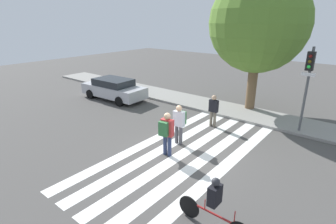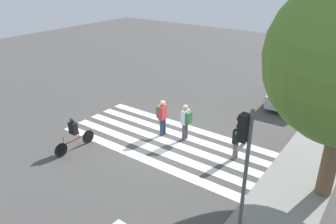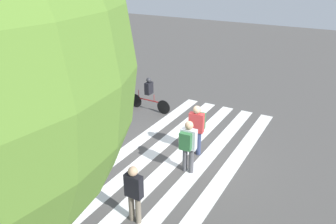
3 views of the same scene
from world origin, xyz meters
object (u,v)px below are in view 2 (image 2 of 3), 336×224
object	(u,v)px
pedestrian_adult_blue_shirt	(186,120)
car_parked_dark_suv	(292,92)
traffic_light	(244,148)
pedestrian_child_with_backpack	(237,139)
cyclist_mid_street	(74,133)
pedestrian_adult_tall_backpack	(162,115)

from	to	relation	value
pedestrian_adult_blue_shirt	car_parked_dark_suv	world-z (taller)	pedestrian_adult_blue_shirt
pedestrian_adult_blue_shirt	car_parked_dark_suv	size ratio (longest dim) A/B	0.38
traffic_light	pedestrian_child_with_backpack	world-z (taller)	traffic_light
pedestrian_adult_blue_shirt	pedestrian_child_with_backpack	bearing A→B (deg)	-97.79
cyclist_mid_street	pedestrian_adult_tall_backpack	bearing A→B (deg)	146.83
pedestrian_child_with_backpack	cyclist_mid_street	size ratio (longest dim) A/B	0.77
pedestrian_child_with_backpack	cyclist_mid_street	xyz separation A→B (m)	(3.64, -6.31, -0.10)
car_parked_dark_suv	traffic_light	bearing A→B (deg)	6.08
pedestrian_adult_tall_backpack	cyclist_mid_street	world-z (taller)	pedestrian_adult_tall_backpack
pedestrian_adult_tall_backpack	pedestrian_adult_blue_shirt	bearing A→B (deg)	94.20
traffic_light	pedestrian_adult_blue_shirt	world-z (taller)	traffic_light
traffic_light	pedestrian_adult_blue_shirt	distance (m)	6.29
pedestrian_child_with_backpack	pedestrian_adult_tall_backpack	bearing A→B (deg)	91.44
pedestrian_adult_tall_backpack	cyclist_mid_street	xyz separation A→B (m)	(3.54, -2.36, -0.23)
pedestrian_adult_blue_shirt	pedestrian_adult_tall_backpack	distance (m)	1.26
pedestrian_adult_tall_backpack	car_parked_dark_suv	xyz separation A→B (m)	(-8.01, 3.94, -0.34)
cyclist_mid_street	car_parked_dark_suv	bearing A→B (deg)	151.91
pedestrian_child_with_backpack	pedestrian_adult_tall_backpack	world-z (taller)	pedestrian_adult_tall_backpack
pedestrian_adult_tall_backpack	car_parked_dark_suv	world-z (taller)	pedestrian_adult_tall_backpack
pedestrian_adult_blue_shirt	pedestrian_child_with_backpack	size ratio (longest dim) A/B	1.07
pedestrian_adult_blue_shirt	cyclist_mid_street	world-z (taller)	pedestrian_adult_blue_shirt
pedestrian_child_with_backpack	pedestrian_adult_tall_backpack	xyz separation A→B (m)	(0.10, -3.95, 0.13)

